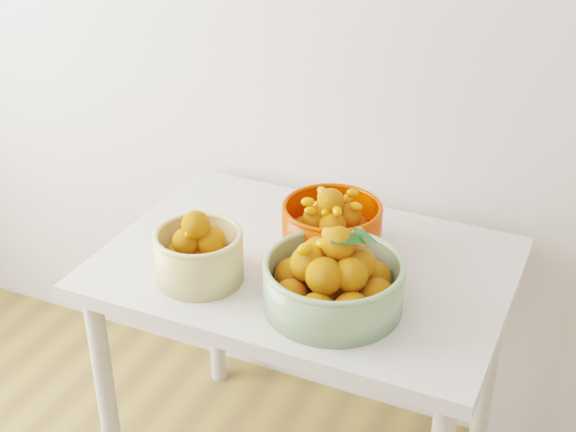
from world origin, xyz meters
name	(u,v)px	position (x,y,z in m)	size (l,w,h in m)	color
table	(305,293)	(-0.21, 1.60, 0.65)	(1.00, 0.70, 0.75)	silver
bowl_cream	(199,254)	(-0.41, 1.43, 0.82)	(0.24, 0.24, 0.18)	#D9BF77
bowl_green	(334,280)	(-0.07, 1.45, 0.82)	(0.39, 0.39, 0.20)	#81A573
bowl_orange	(332,228)	(-0.16, 1.67, 0.82)	(0.26, 0.26, 0.18)	#EA2B00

